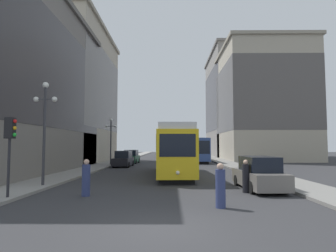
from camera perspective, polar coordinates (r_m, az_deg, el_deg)
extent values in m
plane|color=#303033|center=(8.91, -1.68, -19.72)|extent=(200.00, 200.00, 0.00)
cube|color=gray|center=(49.32, -9.02, -6.60)|extent=(2.76, 120.00, 0.15)
cube|color=gray|center=(49.21, 9.52, -6.60)|extent=(2.76, 120.00, 0.15)
cube|color=black|center=(23.93, 0.94, -9.31)|extent=(2.70, 11.87, 0.35)
cube|color=gold|center=(23.83, 0.93, -5.18)|extent=(3.14, 12.91, 3.10)
cube|color=black|center=(23.82, 0.93, -3.50)|extent=(3.14, 12.40, 1.08)
cube|color=silver|center=(23.85, 0.93, -0.92)|extent=(2.92, 12.64, 0.44)
cube|color=black|center=(17.45, 1.92, -3.86)|extent=(2.21, 0.17, 1.40)
sphere|color=#F2EACC|center=(17.45, 1.95, -9.26)|extent=(0.24, 0.24, 0.24)
cube|color=black|center=(43.66, 5.59, -6.85)|extent=(2.39, 11.51, 0.35)
cube|color=#334C8C|center=(43.60, 5.58, -4.58)|extent=(2.79, 12.52, 3.10)
cube|color=black|center=(43.60, 5.57, -3.87)|extent=(2.81, 12.02, 1.30)
cube|color=black|center=(37.42, 6.57, -4.22)|extent=(2.31, 0.12, 1.71)
cylinder|color=black|center=(32.54, -10.85, -7.55)|extent=(0.19, 0.64, 0.64)
cylinder|color=black|center=(35.42, -9.79, -7.27)|extent=(0.19, 0.64, 0.64)
cylinder|color=black|center=(32.21, -7.86, -7.63)|extent=(0.19, 0.64, 0.64)
cylinder|color=black|center=(35.11, -7.03, -7.32)|extent=(0.19, 0.64, 0.64)
cube|color=black|center=(33.79, -8.86, -6.96)|extent=(1.91, 4.79, 0.84)
cube|color=black|center=(33.87, -8.81, -5.57)|extent=(1.64, 2.65, 0.80)
cylinder|color=black|center=(39.01, -8.93, -6.96)|extent=(0.20, 0.65, 0.64)
cylinder|color=black|center=(41.71, -8.17, -6.77)|extent=(0.20, 0.65, 0.64)
cylinder|color=black|center=(38.71, -6.43, -7.01)|extent=(0.20, 0.65, 0.64)
cylinder|color=black|center=(41.42, -5.83, -6.81)|extent=(0.20, 0.65, 0.64)
cube|color=#14512D|center=(40.19, -7.33, -6.48)|extent=(1.95, 4.49, 0.84)
cube|color=black|center=(40.27, -7.29, -5.31)|extent=(1.67, 2.49, 0.80)
cylinder|color=black|center=(18.66, 18.63, -10.19)|extent=(0.20, 0.64, 0.64)
cylinder|color=black|center=(15.86, 22.37, -11.26)|extent=(0.20, 0.64, 0.64)
cylinder|color=black|center=(18.17, 13.46, -10.47)|extent=(0.20, 0.64, 0.64)
cylinder|color=black|center=(15.27, 16.34, -11.69)|extent=(0.20, 0.64, 0.64)
cube|color=slate|center=(16.93, 17.58, -9.93)|extent=(1.94, 4.93, 0.84)
cube|color=black|center=(16.74, 17.66, -7.18)|extent=(1.66, 2.73, 0.80)
cylinder|color=black|center=(15.60, 15.26, -10.05)|extent=(0.38, 0.38, 1.45)
sphere|color=tan|center=(15.53, 15.21, -6.97)|extent=(0.26, 0.26, 0.26)
cylinder|color=navy|center=(11.65, 10.40, -12.16)|extent=(0.39, 0.39, 1.49)
sphere|color=tan|center=(11.56, 10.34, -7.93)|extent=(0.27, 0.27, 0.27)
cylinder|color=navy|center=(14.60, -15.99, -10.34)|extent=(0.40, 0.40, 1.51)
sphere|color=tan|center=(14.53, -15.93, -6.90)|extent=(0.27, 0.27, 0.27)
cylinder|color=#232328|center=(14.67, -29.07, -5.40)|extent=(0.12, 0.12, 3.54)
cube|color=black|center=(14.69, -28.90, -0.35)|extent=(0.36, 0.36, 0.95)
sphere|color=red|center=(14.61, -28.18, 0.84)|extent=(0.18, 0.18, 0.18)
sphere|color=gold|center=(14.59, -28.22, -0.35)|extent=(0.18, 0.18, 0.18)
sphere|color=green|center=(14.57, -28.26, -1.54)|extent=(0.18, 0.18, 0.18)
cylinder|color=#333338|center=(18.27, -23.41, -1.80)|extent=(0.16, 0.16, 5.69)
sphere|color=white|center=(18.61, -23.15, 7.50)|extent=(0.36, 0.36, 0.36)
sphere|color=white|center=(18.69, -24.77, 4.86)|extent=(0.31, 0.31, 0.31)
sphere|color=white|center=(18.25, -21.64, 4.98)|extent=(0.31, 0.31, 0.31)
cube|color=#333338|center=(18.46, -23.23, 4.92)|extent=(1.10, 0.06, 0.06)
cylinder|color=#333338|center=(35.99, -11.31, -3.25)|extent=(0.16, 0.16, 5.29)
sphere|color=white|center=(36.13, -11.25, 1.21)|extent=(0.36, 0.36, 0.36)
sphere|color=white|center=(36.18, -12.12, -0.05)|extent=(0.31, 0.31, 0.31)
sphere|color=white|center=(35.96, -10.41, -0.05)|extent=(0.31, 0.31, 0.31)
cube|color=#333338|center=(36.07, -11.27, -0.05)|extent=(1.10, 0.06, 0.06)
cube|color=#B2A893|center=(44.59, -21.08, 5.37)|extent=(13.64, 19.20, 18.83)
cube|color=#595451|center=(44.75, -21.05, 6.56)|extent=(13.68, 19.24, 11.30)
cube|color=gray|center=(47.09, -20.77, 17.07)|extent=(14.24, 19.80, 0.50)
cube|color=gray|center=(65.81, 14.41, 3.84)|extent=(13.43, 19.85, 22.31)
cube|color=#423F43|center=(65.96, 14.39, 4.80)|extent=(13.47, 19.89, 13.39)
cube|color=slate|center=(68.26, 14.24, 13.37)|extent=(14.03, 20.45, 0.50)
cube|color=#B2A893|center=(51.25, 18.33, 4.01)|extent=(13.24, 15.01, 18.62)
cube|color=#595451|center=(51.39, 18.31, 5.04)|extent=(13.28, 15.05, 11.17)
cube|color=gray|center=(53.38, 18.11, 14.23)|extent=(13.84, 15.61, 0.50)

